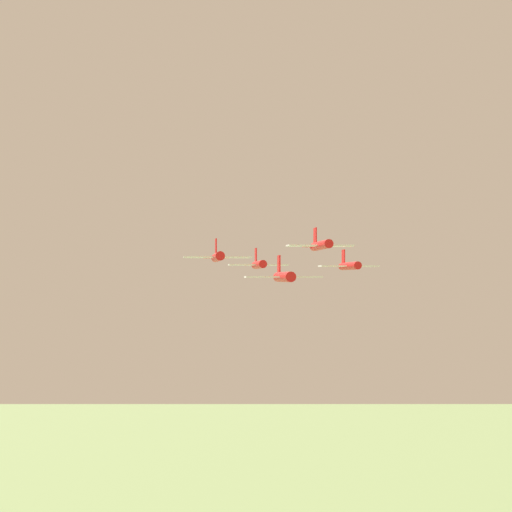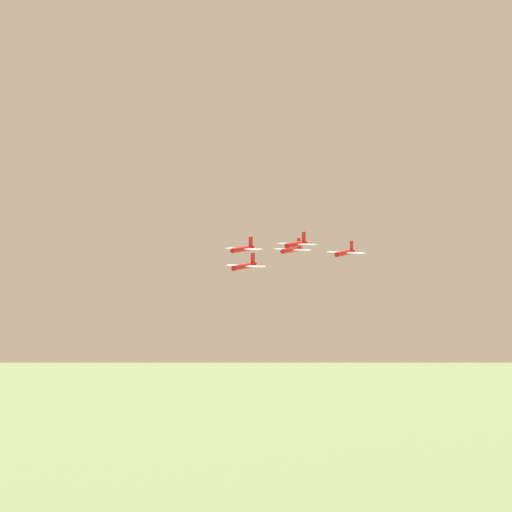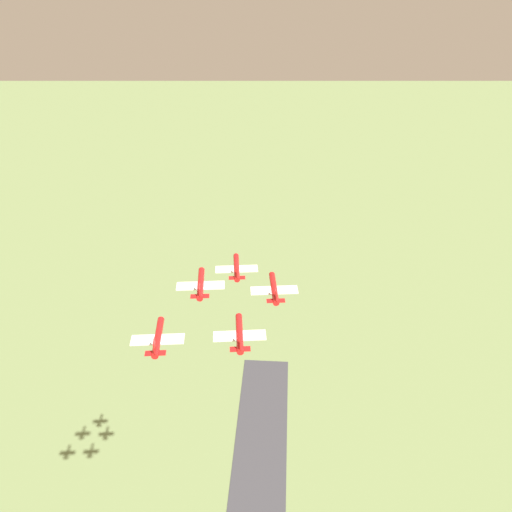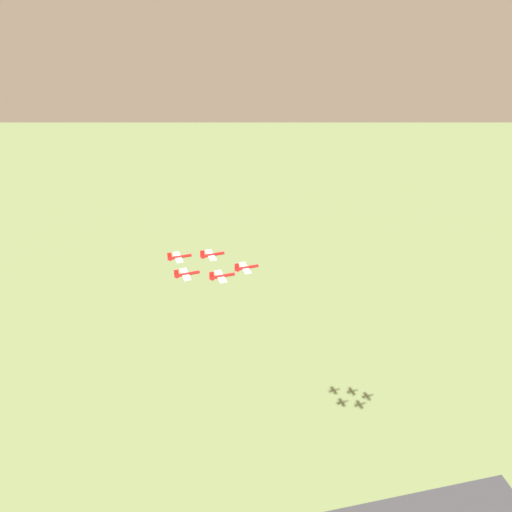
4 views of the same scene
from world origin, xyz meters
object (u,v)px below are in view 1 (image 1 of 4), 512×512
Objects in this scene: jet_0 at (284,277)px; jet_1 at (321,245)px; jet_3 at (349,266)px; jet_4 at (259,264)px; jet_2 at (218,257)px.

jet_0 is 1.00× the size of jet_1.
jet_1 is 12.42m from jet_3.
jet_0 is at bearing 59.53° from jet_1.
jet_4 reaches higher than jet_0.
jet_3 is at bearing -150.46° from jet_2.
jet_2 reaches higher than jet_0.
jet_0 is at bearing 90.00° from jet_4.
jet_2 is (7.76, -9.43, 2.37)m from jet_0.
jet_2 is (12.23, 1.94, -1.44)m from jet_1.
jet_0 is 12.44m from jet_2.
jet_1 is 12.40m from jet_4.
jet_3 is at bearing -120.47° from jet_0.
jet_2 is 1.00× the size of jet_3.
jet_1 is 12.47m from jet_2.
jet_4 is at bearing 0.00° from jet_3.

